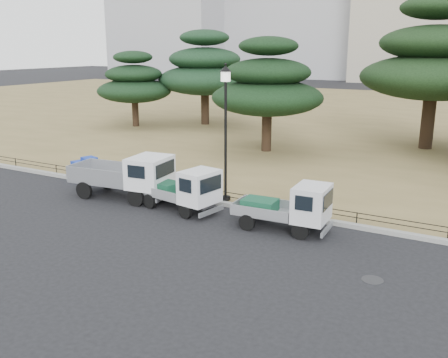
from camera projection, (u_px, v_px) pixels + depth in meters
The scene contains 14 objects.
ground at pixel (197, 227), 17.86m from camera, with size 220.00×220.00×0.00m, color black.
lawn at pixel (383, 119), 43.64m from camera, with size 120.00×56.00×0.15m, color olive.
curb at pixel (231, 205), 20.03m from camera, with size 120.00×0.25×0.16m, color gray.
truck_large at pixel (126, 174), 20.92m from camera, with size 4.50×2.13×1.90m.
truck_kei_front at pixel (184, 190), 19.34m from camera, with size 3.49×1.92×1.75m.
truck_kei_rear at pixel (288, 207), 17.28m from camera, with size 3.36×1.58×1.72m.
street_lamp at pixel (226, 111), 19.53m from camera, with size 0.48×0.48×5.39m.
pipe_fence at pixel (233, 195), 20.06m from camera, with size 38.00×0.04×0.40m.
tarp_pile at pixel (88, 168), 24.22m from camera, with size 1.70×1.45×0.96m.
manhole at pixel (372, 280), 13.78m from camera, with size 0.60×0.60×0.01m, color #2D2D30.
pine_west_far at pixel (134, 83), 38.46m from camera, with size 5.71×5.71×5.77m.
pine_west_near at pixel (205, 70), 39.21m from camera, with size 7.36×7.36×7.36m.
pine_center_left at pixel (268, 86), 29.06m from camera, with size 6.56×6.56×6.66m.
pine_center_right at pixel (434, 62), 29.44m from camera, with size 8.47×8.47×8.99m.
Camera 1 is at (9.06, -14.19, 6.26)m, focal length 40.00 mm.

